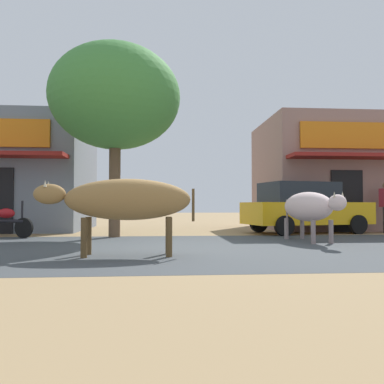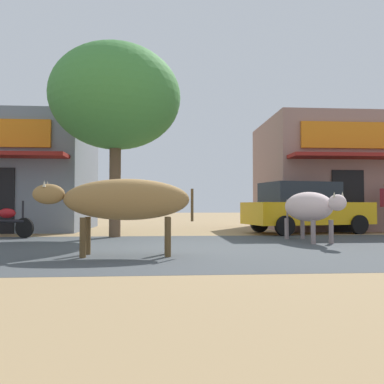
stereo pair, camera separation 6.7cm
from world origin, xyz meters
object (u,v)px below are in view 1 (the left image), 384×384
parked_hatchback_car (304,207)px  cow_near_brown (124,200)px  cow_far_dark (308,207)px  parked_motorcycle (5,221)px  roadside_tree (115,98)px

parked_hatchback_car → cow_near_brown: parked_hatchback_car is taller
parked_hatchback_car → cow_far_dark: (-0.96, -2.85, 0.02)m
cow_near_brown → cow_far_dark: 4.97m
parked_hatchback_car → parked_motorcycle: 9.07m
parked_hatchback_car → roadside_tree: bearing=-170.0°
roadside_tree → cow_near_brown: 5.24m
parked_motorcycle → parked_hatchback_car: bearing=6.3°
parked_hatchback_car → cow_far_dark: 3.01m
roadside_tree → parked_hatchback_car: (5.97, 1.05, -3.17)m
cow_near_brown → cow_far_dark: (4.34, 2.43, -0.13)m
roadside_tree → cow_far_dark: roadside_tree is taller
parked_hatchback_car → parked_motorcycle: bearing=-173.7°
cow_near_brown → cow_far_dark: cow_near_brown is taller
parked_hatchback_car → cow_far_dark: parked_hatchback_car is taller
parked_motorcycle → cow_near_brown: cow_near_brown is taller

